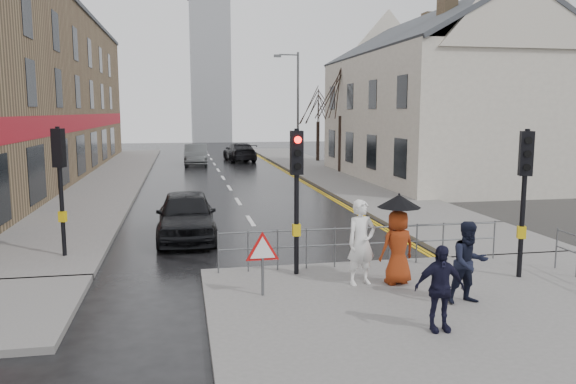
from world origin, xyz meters
name	(u,v)px	position (x,y,z in m)	size (l,w,h in m)	color
ground	(290,282)	(0.00, 0.00, 0.00)	(120.00, 120.00, 0.00)	black
near_pavement	(489,327)	(3.00, -3.50, 0.07)	(10.00, 9.00, 0.14)	#605E5B
left_pavement	(114,175)	(-6.50, 23.00, 0.07)	(4.00, 44.00, 0.14)	#605E5B
right_pavement	(314,168)	(6.50, 25.00, 0.07)	(4.00, 40.00, 0.14)	#605E5B
pavement_bridge_right	(480,239)	(6.50, 3.00, 0.07)	(4.00, 4.20, 0.14)	#605E5B
building_left_terrace	(6,92)	(-12.00, 22.00, 5.00)	(8.00, 42.00, 10.00)	#7C6547
building_right_cream	(436,96)	(12.00, 18.00, 4.78)	(9.00, 16.40, 10.10)	beige
church_tower	(210,72)	(1.50, 62.00, 9.00)	(5.00, 5.00, 18.00)	#96999E
traffic_signal_near_left	(297,176)	(0.20, 0.20, 2.46)	(0.28, 0.27, 3.40)	black
traffic_signal_near_right	(525,177)	(5.20, -1.00, 2.46)	(0.34, 0.33, 3.40)	black
traffic_signal_far_left	(60,168)	(-5.50, 3.00, 2.46)	(0.34, 0.33, 3.40)	black
guard_railing_front	(363,237)	(1.95, 0.60, 0.86)	(7.14, 0.04, 1.00)	#595B5E
warning_sign	(263,253)	(-0.80, -1.21, 1.04)	(0.80, 0.07, 1.35)	#595B5E
street_lamp	(295,101)	(5.82, 28.00, 4.71)	(1.83, 0.25, 8.00)	#595B5E
tree_near	(341,92)	(7.50, 22.00, 5.14)	(2.40, 2.40, 6.58)	black
tree_far	(318,105)	(8.00, 30.00, 4.42)	(2.40, 2.40, 5.64)	black
pedestrian_a	(361,242)	(1.44, -0.84, 1.08)	(0.69, 0.45, 1.88)	white
pedestrian_b	(469,263)	(3.14, -2.42, 0.97)	(0.80, 0.63, 1.65)	black
pedestrian_with_umbrella	(398,235)	(2.24, -0.95, 1.24)	(0.96, 0.96, 1.99)	maroon
pedestrian_d	(439,288)	(1.94, -3.63, 0.90)	(0.89, 0.37, 1.52)	black
car_parked	(186,215)	(-2.29, 5.02, 0.75)	(1.76, 4.38, 1.49)	black
car_mid	(196,155)	(-1.35, 29.48, 0.77)	(1.62, 4.66, 1.53)	#45494A
car_far	(240,152)	(2.14, 32.13, 0.74)	(2.07, 5.08, 1.48)	black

